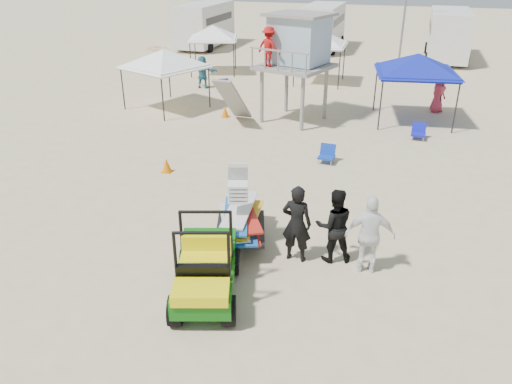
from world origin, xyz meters
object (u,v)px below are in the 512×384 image
(utility_cart, at_px, (204,264))
(lifeguard_tower, at_px, (294,44))
(surf_trailer, at_px, (240,216))
(man_left, at_px, (297,224))
(canopy_blue, at_px, (418,57))

(utility_cart, relative_size, lifeguard_tower, 0.60)
(lifeguard_tower, bearing_deg, utility_cart, -84.83)
(surf_trailer, distance_m, man_left, 1.56)
(lifeguard_tower, distance_m, canopy_blue, 5.25)
(lifeguard_tower, bearing_deg, man_left, -76.19)
(utility_cart, xyz_separation_m, lifeguard_tower, (-1.18, 13.01, 2.42))
(utility_cart, distance_m, lifeguard_tower, 13.29)
(lifeguard_tower, bearing_deg, surf_trailer, -83.68)
(man_left, xyz_separation_m, lifeguard_tower, (-2.70, 10.98, 2.30))
(utility_cart, distance_m, surf_trailer, 2.34)
(man_left, bearing_deg, utility_cart, 54.46)
(man_left, bearing_deg, lifeguard_tower, -74.95)
(utility_cart, height_order, man_left, man_left)
(utility_cart, height_order, surf_trailer, surf_trailer)
(surf_trailer, relative_size, canopy_blue, 0.65)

